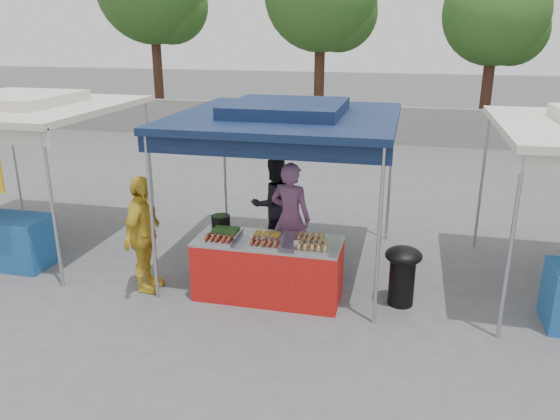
% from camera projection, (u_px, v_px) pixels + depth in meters
% --- Properties ---
extents(ground_plane, '(80.00, 80.00, 0.00)m').
position_uv_depth(ground_plane, '(270.00, 293.00, 7.79)').
color(ground_plane, '#505152').
extents(back_wall, '(40.00, 0.25, 1.20)m').
position_uv_depth(back_wall, '(354.00, 124.00, 17.74)').
color(back_wall, slate).
rests_on(back_wall, ground_plane).
extents(main_canopy, '(3.20, 3.20, 2.57)m').
position_uv_depth(main_canopy, '(286.00, 116.00, 7.93)').
color(main_canopy, '#A8A8AE').
rests_on(main_canopy, ground_plane).
extents(neighbor_stall_left, '(3.20, 3.20, 2.57)m').
position_uv_depth(neighbor_stall_left, '(9.00, 158.00, 8.79)').
color(neighbor_stall_left, '#A8A8AE').
rests_on(neighbor_stall_left, ground_plane).
extents(tree_2, '(3.39, 3.31, 5.68)m').
position_uv_depth(tree_2, '(500.00, 18.00, 17.31)').
color(tree_2, '#3A2116').
rests_on(tree_2, ground_plane).
extents(vendor_table, '(2.00, 0.80, 0.85)m').
position_uv_depth(vendor_table, '(268.00, 268.00, 7.56)').
color(vendor_table, '#AD1511').
rests_on(vendor_table, ground_plane).
extents(food_tray_fl, '(0.42, 0.30, 0.07)m').
position_uv_depth(food_tray_fl, '(219.00, 240.00, 7.33)').
color(food_tray_fl, '#B3B3B7').
rests_on(food_tray_fl, vendor_table).
extents(food_tray_fm, '(0.42, 0.30, 0.07)m').
position_uv_depth(food_tray_fm, '(264.00, 244.00, 7.19)').
color(food_tray_fm, '#B3B3B7').
rests_on(food_tray_fm, vendor_table).
extents(food_tray_fr, '(0.42, 0.30, 0.07)m').
position_uv_depth(food_tray_fr, '(313.00, 248.00, 7.05)').
color(food_tray_fr, '#B3B3B7').
rests_on(food_tray_fr, vendor_table).
extents(food_tray_bl, '(0.42, 0.30, 0.07)m').
position_uv_depth(food_tray_bl, '(226.00, 231.00, 7.63)').
color(food_tray_bl, '#B3B3B7').
rests_on(food_tray_bl, vendor_table).
extents(food_tray_bm, '(0.42, 0.30, 0.07)m').
position_uv_depth(food_tray_bm, '(267.00, 235.00, 7.51)').
color(food_tray_bm, '#B3B3B7').
rests_on(food_tray_bm, vendor_table).
extents(food_tray_br, '(0.42, 0.30, 0.07)m').
position_uv_depth(food_tray_br, '(311.00, 239.00, 7.38)').
color(food_tray_br, '#B3B3B7').
rests_on(food_tray_br, vendor_table).
extents(cooking_pot, '(0.27, 0.27, 0.16)m').
position_uv_depth(cooking_pot, '(221.00, 221.00, 7.92)').
color(cooking_pot, black).
rests_on(cooking_pot, vendor_table).
extents(skewer_cup, '(0.07, 0.07, 0.09)m').
position_uv_depth(skewer_cup, '(262.00, 241.00, 7.26)').
color(skewer_cup, '#A8A8AE').
rests_on(skewer_cup, vendor_table).
extents(wok_burner, '(0.50, 0.50, 0.83)m').
position_uv_depth(wok_burner, '(403.00, 271.00, 7.32)').
color(wok_burner, black).
rests_on(wok_burner, ground_plane).
extents(crate_left, '(0.47, 0.33, 0.28)m').
position_uv_depth(crate_left, '(259.00, 266.00, 8.32)').
color(crate_left, navy).
rests_on(crate_left, ground_plane).
extents(crate_right, '(0.50, 0.35, 0.30)m').
position_uv_depth(crate_right, '(292.00, 266.00, 8.29)').
color(crate_right, navy).
rests_on(crate_right, ground_plane).
extents(crate_stacked, '(0.50, 0.35, 0.30)m').
position_uv_depth(crate_stacked, '(292.00, 248.00, 8.19)').
color(crate_stacked, navy).
rests_on(crate_stacked, crate_right).
extents(vendor_woman, '(0.70, 0.53, 1.73)m').
position_uv_depth(vendor_woman, '(290.00, 218.00, 8.21)').
color(vendor_woman, '#7B4E72').
rests_on(vendor_woman, ground_plane).
extents(helper_man, '(0.98, 0.94, 1.60)m').
position_uv_depth(helper_man, '(274.00, 204.00, 9.09)').
color(helper_man, black).
rests_on(helper_man, ground_plane).
extents(customer_person, '(0.45, 1.00, 1.68)m').
position_uv_depth(customer_person, '(143.00, 235.00, 7.63)').
color(customer_person, gold).
rests_on(customer_person, ground_plane).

